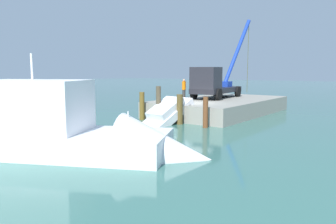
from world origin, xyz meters
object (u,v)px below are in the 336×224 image
at_px(crane_truck, 214,82).
at_px(salvaged_car, 166,114).
at_px(moored_yacht, 82,145).
at_px(dock_worker, 184,88).

bearing_deg(crane_truck, salvaged_car, 2.24).
bearing_deg(moored_yacht, crane_truck, -171.26).
bearing_deg(crane_truck, moored_yacht, 8.74).
xyz_separation_m(dock_worker, salvaged_car, (6.34, 2.71, -1.46)).
bearing_deg(dock_worker, crane_truck, 115.91).
relative_size(dock_worker, moored_yacht, 0.13).
bearing_deg(salvaged_car, crane_truck, -177.76).
distance_m(crane_truck, salvaged_car, 7.78).
height_order(crane_truck, salvaged_car, crane_truck).
distance_m(crane_truck, moored_yacht, 17.22).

